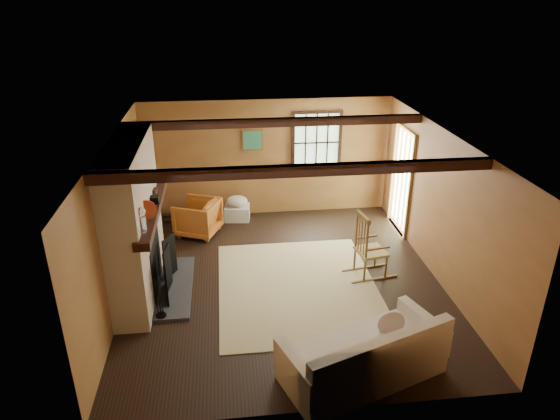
{
  "coord_description": "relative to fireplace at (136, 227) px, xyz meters",
  "views": [
    {
      "loc": [
        -0.86,
        -6.89,
        4.37
      ],
      "look_at": [
        -0.01,
        0.4,
        1.09
      ],
      "focal_mm": 32.0,
      "sensor_mm": 36.0,
      "label": 1
    }
  ],
  "objects": [
    {
      "name": "fireplace",
      "position": [
        0.0,
        0.0,
        0.0
      ],
      "size": [
        1.02,
        2.3,
        2.4
      ],
      "color": "#9B593C",
      "rests_on": "ground"
    },
    {
      "name": "room_envelope",
      "position": [
        2.45,
        0.26,
        0.53
      ],
      "size": [
        5.02,
        5.52,
        2.44
      ],
      "color": "#A06139",
      "rests_on": "ground"
    },
    {
      "name": "laundry_basket",
      "position": [
        1.57,
        2.46,
        -0.95
      ],
      "size": [
        0.54,
        0.43,
        0.3
      ],
      "primitive_type": "cube",
      "rotation": [
        0.0,
        0.0,
        -0.11
      ],
      "color": "white",
      "rests_on": "ground"
    },
    {
      "name": "firewood_pile",
      "position": [
        0.25,
        2.49,
        -0.98
      ],
      "size": [
        0.66,
        0.12,
        0.24
      ],
      "color": "brown",
      "rests_on": "ground"
    },
    {
      "name": "rug",
      "position": [
        2.43,
        -0.2,
        -1.1
      ],
      "size": [
        2.5,
        3.0,
        0.01
      ],
      "primitive_type": "cube",
      "color": "#CAB687",
      "rests_on": "ground"
    },
    {
      "name": "basket_pillow",
      "position": [
        1.57,
        2.46,
        -0.69
      ],
      "size": [
        0.54,
        0.49,
        0.22
      ],
      "primitive_type": "ellipsoid",
      "rotation": [
        0.0,
        0.0,
        -0.4
      ],
      "color": "silver",
      "rests_on": "laundry_basket"
    },
    {
      "name": "armchair",
      "position": [
        0.79,
        1.9,
        -0.76
      ],
      "size": [
        0.99,
        0.97,
        0.69
      ],
      "primitive_type": "imported",
      "rotation": [
        0.0,
        0.0,
        -1.97
      ],
      "color": "#BF6026",
      "rests_on": "ground"
    },
    {
      "name": "ground",
      "position": [
        2.23,
        0.0,
        -1.1
      ],
      "size": [
        5.5,
        5.5,
        0.0
      ],
      "primitive_type": "plane",
      "color": "black",
      "rests_on": "ground"
    },
    {
      "name": "sofa",
      "position": [
        2.94,
        -2.29,
        -0.82
      ],
      "size": [
        2.16,
        1.51,
        0.8
      ],
      "rotation": [
        0.0,
        0.0,
        0.35
      ],
      "color": "silver",
      "rests_on": "ground"
    },
    {
      "name": "rocking_chair",
      "position": [
        3.63,
        0.04,
        -0.63
      ],
      "size": [
        0.88,
        0.56,
        1.13
      ],
      "rotation": [
        0.0,
        0.0,
        1.75
      ],
      "color": "tan",
      "rests_on": "ground"
    }
  ]
}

